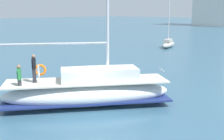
% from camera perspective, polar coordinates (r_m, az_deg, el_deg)
% --- Properties ---
extents(ground_plane, '(400.00, 400.00, 0.00)m').
position_cam_1_polar(ground_plane, '(16.41, -4.34, -7.56)').
color(ground_plane, '#38607A').
extents(main_sailboat, '(7.44, 9.26, 13.26)m').
position_cam_1_polar(main_sailboat, '(16.72, -4.64, -3.94)').
color(main_sailboat, silver).
rests_on(main_sailboat, ground).
extents(moored_sloop_near, '(3.00, 5.41, 8.64)m').
position_cam_1_polar(moored_sloop_near, '(44.25, 11.02, 5.12)').
color(moored_sloop_near, '#B7B2A8').
rests_on(moored_sloop_near, ground).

